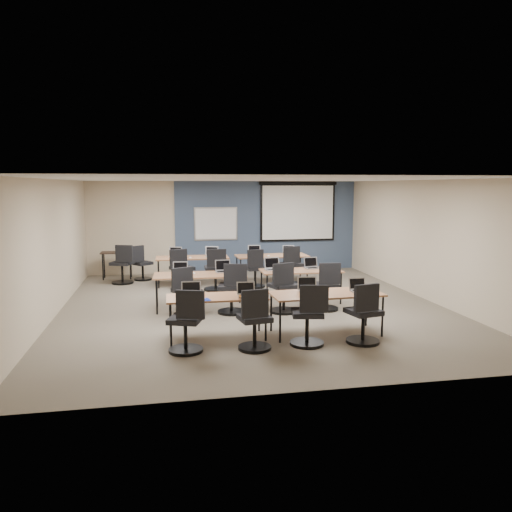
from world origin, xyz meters
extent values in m
cube|color=#6B6354|center=(0.00, 0.00, 0.00)|extent=(8.00, 9.00, 0.02)
cube|color=white|center=(0.00, 0.00, 2.70)|extent=(8.00, 9.00, 0.02)
cube|color=beige|center=(0.00, 4.50, 1.35)|extent=(8.00, 0.04, 2.70)
cube|color=beige|center=(0.00, -4.50, 1.35)|extent=(8.00, 0.04, 2.70)
cube|color=beige|center=(-4.00, 0.00, 1.35)|extent=(0.04, 9.00, 2.70)
cube|color=beige|center=(4.00, 0.00, 1.35)|extent=(0.04, 9.00, 2.70)
cube|color=#3D5977|center=(1.25, 4.47, 1.35)|extent=(5.50, 0.04, 2.70)
cube|color=#A9ACAE|center=(-0.30, 4.43, 1.45)|extent=(1.28, 0.02, 0.98)
cube|color=white|center=(-0.30, 4.42, 1.45)|extent=(1.20, 0.02, 0.90)
cube|color=black|center=(2.20, 4.41, 1.80)|extent=(2.32, 0.03, 1.82)
cube|color=white|center=(2.20, 4.40, 1.76)|extent=(2.20, 0.02, 1.62)
cylinder|color=black|center=(2.20, 4.40, 2.64)|extent=(2.40, 0.10, 0.10)
cube|color=brown|center=(-0.99, -2.08, 0.71)|extent=(1.68, 0.70, 0.03)
cylinder|color=black|center=(-1.77, -2.37, 0.35)|extent=(0.04, 0.04, 0.70)
cylinder|color=black|center=(-0.21, -2.37, 0.35)|extent=(0.04, 0.04, 0.70)
cylinder|color=black|center=(-1.77, -1.79, 0.35)|extent=(0.04, 0.04, 0.70)
cylinder|color=black|center=(-0.21, -1.79, 0.35)|extent=(0.04, 0.04, 0.70)
cube|color=brown|center=(0.90, -2.18, 0.71)|extent=(1.92, 0.80, 0.03)
cylinder|color=black|center=(0.00, -2.52, 0.35)|extent=(0.04, 0.04, 0.70)
cylinder|color=black|center=(1.80, -2.52, 0.35)|extent=(0.04, 0.04, 0.70)
cylinder|color=black|center=(0.00, -1.84, 0.35)|extent=(0.04, 0.04, 0.70)
cylinder|color=black|center=(1.80, -1.84, 0.35)|extent=(0.04, 0.04, 0.70)
cube|color=olive|center=(-1.11, 0.07, 0.71)|extent=(1.92, 0.80, 0.03)
cylinder|color=black|center=(-2.01, -0.27, 0.35)|extent=(0.04, 0.04, 0.70)
cylinder|color=black|center=(-0.22, -0.27, 0.35)|extent=(0.04, 0.04, 0.70)
cylinder|color=black|center=(-2.01, 0.41, 0.35)|extent=(0.04, 0.04, 0.70)
cylinder|color=black|center=(-0.22, 0.41, 0.35)|extent=(0.04, 0.04, 0.70)
cube|color=brown|center=(1.11, 0.18, 0.71)|extent=(1.77, 0.74, 0.03)
cylinder|color=black|center=(0.29, -0.13, 0.35)|extent=(0.04, 0.04, 0.70)
cylinder|color=black|center=(1.93, -0.13, 0.35)|extent=(0.04, 0.04, 0.70)
cylinder|color=black|center=(0.29, 0.49, 0.35)|extent=(0.04, 0.04, 0.70)
cylinder|color=black|center=(1.93, 0.49, 0.35)|extent=(0.04, 0.04, 0.70)
cube|color=brown|center=(-1.11, 2.66, 0.71)|extent=(1.86, 0.78, 0.03)
cylinder|color=black|center=(-1.99, 2.33, 0.35)|extent=(0.04, 0.04, 0.70)
cylinder|color=black|center=(-0.24, 2.33, 0.35)|extent=(0.04, 0.04, 0.70)
cylinder|color=black|center=(-1.99, 2.98, 0.35)|extent=(0.04, 0.04, 0.70)
cylinder|color=black|center=(-0.24, 2.98, 0.35)|extent=(0.04, 0.04, 0.70)
cube|color=#946842|center=(0.99, 2.59, 0.71)|extent=(1.90, 0.79, 0.03)
cylinder|color=black|center=(0.10, 2.25, 0.35)|extent=(0.04, 0.04, 0.70)
cylinder|color=black|center=(1.88, 2.25, 0.35)|extent=(0.04, 0.04, 0.70)
cylinder|color=black|center=(0.10, 2.92, 0.35)|extent=(0.04, 0.04, 0.70)
cylinder|color=black|center=(1.88, 2.92, 0.35)|extent=(0.04, 0.04, 0.70)
cube|color=silver|center=(-1.42, -2.11, 0.74)|extent=(0.33, 0.24, 0.02)
cube|color=black|center=(-1.42, -2.13, 0.75)|extent=(0.28, 0.14, 0.00)
cube|color=silver|center=(-1.42, -1.98, 0.87)|extent=(0.33, 0.06, 0.23)
cube|color=black|center=(-1.42, -1.99, 0.87)|extent=(0.29, 0.04, 0.19)
ellipsoid|color=white|center=(-1.23, -2.27, 0.74)|extent=(0.08, 0.10, 0.03)
cylinder|color=black|center=(-1.55, -2.68, 0.03)|extent=(0.54, 0.54, 0.05)
cylinder|color=black|center=(-1.55, -2.68, 0.24)|extent=(0.06, 0.06, 0.48)
cube|color=black|center=(-1.55, -2.68, 0.52)|extent=(0.48, 0.48, 0.08)
cube|color=black|center=(-1.48, -2.89, 0.80)|extent=(0.44, 0.06, 0.44)
cube|color=#B4B4B5|center=(-0.50, -2.23, 0.74)|extent=(0.30, 0.22, 0.02)
cube|color=black|center=(-0.50, -2.25, 0.75)|extent=(0.26, 0.13, 0.00)
cube|color=#B4B4B5|center=(-0.50, -2.11, 0.86)|extent=(0.30, 0.06, 0.21)
cube|color=black|center=(-0.50, -2.11, 0.86)|extent=(0.27, 0.04, 0.17)
ellipsoid|color=white|center=(-0.41, -2.33, 0.74)|extent=(0.10, 0.12, 0.04)
cylinder|color=black|center=(-0.48, -2.76, 0.03)|extent=(0.53, 0.53, 0.05)
cylinder|color=black|center=(-0.48, -2.76, 0.23)|extent=(0.06, 0.06, 0.47)
cube|color=black|center=(-0.48, -2.76, 0.51)|extent=(0.47, 0.47, 0.08)
cube|color=black|center=(-0.51, -2.97, 0.79)|extent=(0.43, 0.06, 0.44)
cube|color=#AFAFB0|center=(0.62, -2.09, 0.74)|extent=(0.34, 0.24, 0.02)
cube|color=black|center=(0.62, -2.11, 0.75)|extent=(0.29, 0.14, 0.00)
cube|color=#AFAFB0|center=(0.62, -1.95, 0.87)|extent=(0.34, 0.06, 0.23)
cube|color=black|center=(0.62, -1.96, 0.87)|extent=(0.30, 0.04, 0.19)
ellipsoid|color=white|center=(0.85, -2.30, 0.74)|extent=(0.06, 0.09, 0.03)
cylinder|color=black|center=(0.40, -2.70, 0.03)|extent=(0.56, 0.56, 0.05)
cylinder|color=black|center=(0.40, -2.70, 0.25)|extent=(0.06, 0.06, 0.49)
cube|color=black|center=(0.40, -2.70, 0.53)|extent=(0.49, 0.49, 0.08)
cube|color=black|center=(0.44, -2.92, 0.81)|extent=(0.45, 0.06, 0.44)
cube|color=#B0B0B0|center=(1.50, -2.20, 0.74)|extent=(0.30, 0.22, 0.02)
cube|color=black|center=(1.50, -2.22, 0.75)|extent=(0.25, 0.13, 0.00)
cube|color=#B0B0B0|center=(1.50, -2.09, 0.86)|extent=(0.30, 0.06, 0.21)
cube|color=black|center=(1.50, -2.09, 0.86)|extent=(0.26, 0.04, 0.17)
ellipsoid|color=white|center=(1.73, -2.31, 0.74)|extent=(0.07, 0.10, 0.03)
cylinder|color=black|center=(1.34, -2.77, 0.03)|extent=(0.55, 0.55, 0.05)
cylinder|color=black|center=(1.34, -2.77, 0.24)|extent=(0.06, 0.06, 0.49)
cube|color=black|center=(1.34, -2.77, 0.53)|extent=(0.49, 0.49, 0.08)
cube|color=black|center=(1.29, -2.99, 0.81)|extent=(0.44, 0.06, 0.44)
cube|color=#ACACAC|center=(-1.51, 0.20, 0.74)|extent=(0.32, 0.23, 0.02)
cube|color=black|center=(-1.51, 0.18, 0.75)|extent=(0.27, 0.13, 0.00)
cube|color=#ACACAC|center=(-1.51, 0.33, 0.86)|extent=(0.32, 0.06, 0.22)
cube|color=black|center=(-1.51, 0.32, 0.86)|extent=(0.28, 0.04, 0.18)
ellipsoid|color=white|center=(-1.23, 0.15, 0.74)|extent=(0.08, 0.10, 0.03)
cylinder|color=black|center=(-1.43, -0.52, 0.03)|extent=(0.53, 0.53, 0.05)
cylinder|color=black|center=(-1.43, -0.52, 0.24)|extent=(0.06, 0.06, 0.47)
cube|color=black|center=(-1.43, -0.52, 0.51)|extent=(0.47, 0.47, 0.08)
cube|color=black|center=(-1.51, -0.72, 0.79)|extent=(0.43, 0.06, 0.44)
cube|color=#B7B7B7|center=(-0.60, 0.21, 0.74)|extent=(0.33, 0.24, 0.02)
cube|color=black|center=(-0.60, 0.19, 0.75)|extent=(0.28, 0.14, 0.00)
cube|color=#B7B7B7|center=(-0.60, 0.34, 0.87)|extent=(0.33, 0.06, 0.23)
cube|color=black|center=(-0.60, 0.33, 0.87)|extent=(0.29, 0.04, 0.19)
ellipsoid|color=white|center=(-0.33, 0.14, 0.74)|extent=(0.08, 0.11, 0.04)
cylinder|color=black|center=(-0.52, -0.44, 0.03)|extent=(0.57, 0.57, 0.05)
cylinder|color=black|center=(-0.52, -0.44, 0.25)|extent=(0.06, 0.06, 0.50)
cube|color=black|center=(-0.52, -0.44, 0.54)|extent=(0.50, 0.50, 0.08)
cube|color=black|center=(-0.47, -0.67, 0.82)|extent=(0.46, 0.06, 0.44)
cube|color=silver|center=(0.51, 0.29, 0.74)|extent=(0.35, 0.26, 0.02)
cube|color=black|center=(0.51, 0.27, 0.75)|extent=(0.30, 0.15, 0.00)
cube|color=silver|center=(0.51, 0.42, 0.87)|extent=(0.35, 0.06, 0.24)
cube|color=black|center=(0.51, 0.41, 0.87)|extent=(0.31, 0.05, 0.20)
ellipsoid|color=white|center=(0.75, 0.03, 0.74)|extent=(0.07, 0.10, 0.03)
cylinder|color=black|center=(0.54, -0.58, 0.03)|extent=(0.58, 0.58, 0.05)
cylinder|color=black|center=(0.54, -0.58, 0.26)|extent=(0.06, 0.06, 0.51)
cube|color=black|center=(0.54, -0.58, 0.55)|extent=(0.51, 0.51, 0.08)
cube|color=black|center=(0.47, -0.80, 0.83)|extent=(0.47, 0.06, 0.44)
cube|color=silver|center=(1.41, 0.31, 0.74)|extent=(0.32, 0.23, 0.02)
cube|color=black|center=(1.41, 0.29, 0.75)|extent=(0.27, 0.14, 0.00)
cube|color=silver|center=(1.41, 0.44, 0.86)|extent=(0.32, 0.06, 0.22)
cube|color=black|center=(1.41, 0.43, 0.86)|extent=(0.28, 0.04, 0.18)
ellipsoid|color=white|center=(1.76, 0.03, 0.74)|extent=(0.06, 0.09, 0.03)
cylinder|color=black|center=(1.44, -0.55, 0.03)|extent=(0.54, 0.54, 0.05)
cylinder|color=black|center=(1.44, -0.55, 0.24)|extent=(0.06, 0.06, 0.48)
cube|color=black|center=(1.44, -0.55, 0.52)|extent=(0.48, 0.48, 0.08)
cube|color=black|center=(1.45, -0.77, 0.80)|extent=(0.44, 0.06, 0.44)
cube|color=silver|center=(-1.54, 2.72, 0.74)|extent=(0.33, 0.24, 0.02)
cube|color=black|center=(-1.54, 2.70, 0.75)|extent=(0.28, 0.14, 0.00)
cube|color=silver|center=(-1.54, 2.85, 0.87)|extent=(0.33, 0.06, 0.23)
cube|color=black|center=(-1.54, 2.85, 0.87)|extent=(0.29, 0.04, 0.19)
ellipsoid|color=white|center=(-1.17, 2.48, 0.74)|extent=(0.08, 0.10, 0.03)
cylinder|color=black|center=(-1.40, 2.12, 0.03)|extent=(0.56, 0.56, 0.05)
cylinder|color=black|center=(-1.40, 2.12, 0.25)|extent=(0.06, 0.06, 0.49)
cube|color=black|center=(-1.40, 2.12, 0.53)|extent=(0.49, 0.49, 0.08)
cube|color=black|center=(-1.50, 1.91, 0.81)|extent=(0.45, 0.06, 0.44)
cube|color=#B2B2B5|center=(-0.59, 2.61, 0.74)|extent=(0.34, 0.25, 0.02)
cube|color=black|center=(-0.59, 2.59, 0.75)|extent=(0.29, 0.14, 0.00)
cube|color=#B2B2B5|center=(-0.59, 2.75, 0.87)|extent=(0.34, 0.06, 0.23)
cube|color=black|center=(-0.59, 2.74, 0.87)|extent=(0.30, 0.04, 0.19)
ellipsoid|color=white|center=(-0.29, 2.51, 0.74)|extent=(0.07, 0.10, 0.03)
cylinder|color=black|center=(-0.60, 1.85, 0.03)|extent=(0.58, 0.58, 0.05)
cylinder|color=black|center=(-0.60, 1.85, 0.26)|extent=(0.06, 0.06, 0.51)
cube|color=black|center=(-0.60, 1.85, 0.55)|extent=(0.51, 0.51, 0.08)
cube|color=black|center=(-0.59, 1.62, 0.83)|extent=(0.47, 0.06, 0.44)
cube|color=#ABABAB|center=(0.56, 2.70, 0.74)|extent=(0.34, 0.24, 0.02)
cube|color=black|center=(0.56, 2.68, 0.75)|extent=(0.28, 0.14, 0.00)
cube|color=#ABABAB|center=(0.56, 2.83, 0.87)|extent=(0.34, 0.06, 0.23)
cube|color=black|center=(0.56, 2.82, 0.87)|extent=(0.29, 0.04, 0.19)
ellipsoid|color=white|center=(0.86, 2.43, 0.74)|extent=(0.09, 0.12, 0.04)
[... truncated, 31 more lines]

